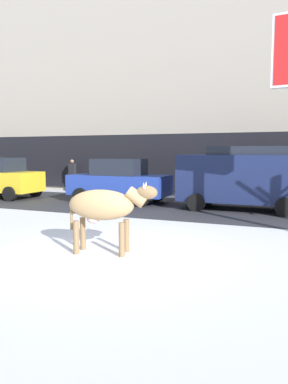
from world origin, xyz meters
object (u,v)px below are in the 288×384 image
at_px(pedestrian_by_cars, 72,176).
at_px(car_blue_sedan, 119,181).
at_px(cow_tan, 104,206).
at_px(pedestrian_near_billboard, 100,176).
at_px(car_yellow_hatchback, 2,178).
at_px(car_navy_van, 244,176).

bearing_deg(pedestrian_by_cars, car_blue_sedan, -33.65).
bearing_deg(cow_tan, pedestrian_near_billboard, 119.77).
relative_size(car_yellow_hatchback, pedestrian_by_cars, 2.02).
bearing_deg(pedestrian_near_billboard, car_blue_sedan, -48.16).
distance_m(cow_tan, pedestrian_by_cars, 12.58).
bearing_deg(car_yellow_hatchback, car_blue_sedan, 6.76).
bearing_deg(car_blue_sedan, pedestrian_near_billboard, 131.84).
distance_m(car_yellow_hatchback, pedestrian_by_cars, 3.77).
bearing_deg(car_navy_van, cow_tan, -104.41).
height_order(car_yellow_hatchback, pedestrian_by_cars, car_yellow_hatchback).
bearing_deg(pedestrian_by_cars, pedestrian_near_billboard, 0.00).
bearing_deg(pedestrian_by_cars, car_yellow_hatchback, -114.09).
bearing_deg(cow_tan, car_yellow_hatchback, 143.45).
distance_m(cow_tan, car_navy_van, 7.42).
relative_size(pedestrian_near_billboard, pedestrian_by_cars, 1.00).
bearing_deg(car_blue_sedan, car_yellow_hatchback, -173.24).
relative_size(cow_tan, car_yellow_hatchback, 0.55).
bearing_deg(pedestrian_near_billboard, pedestrian_by_cars, 180.00).
xyz_separation_m(cow_tan, car_blue_sedan, (-3.31, 7.36, -0.09)).
distance_m(cow_tan, pedestrian_near_billboard, 11.66).
bearing_deg(car_yellow_hatchback, cow_tan, -36.55).
bearing_deg(car_yellow_hatchback, car_navy_van, 2.65).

